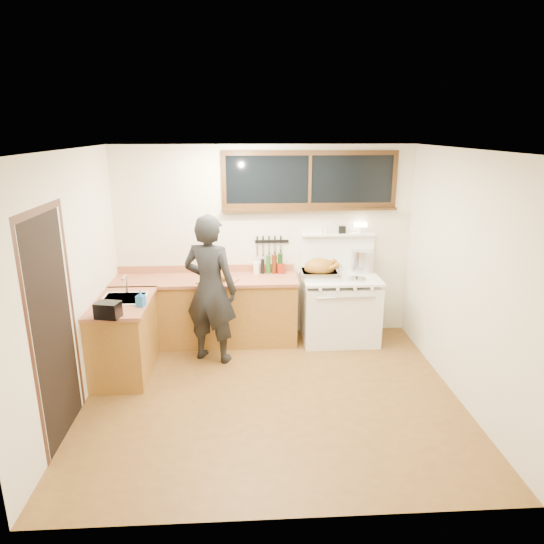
{
  "coord_description": "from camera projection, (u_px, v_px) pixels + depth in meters",
  "views": [
    {
      "loc": [
        -0.27,
        -4.67,
        2.79
      ],
      "look_at": [
        0.05,
        0.85,
        1.15
      ],
      "focal_mm": 32.0,
      "sensor_mm": 36.0,
      "label": 1
    }
  ],
  "objects": [
    {
      "name": "ground_plane",
      "position": [
        272.0,
        396.0,
        5.29
      ],
      "size": [
        4.0,
        3.5,
        0.02
      ],
      "primitive_type": "cube",
      "color": "brown"
    },
    {
      "name": "roast_turkey",
      "position": [
        320.0,
        270.0,
        6.36
      ],
      "size": [
        0.55,
        0.4,
        0.27
      ],
      "color": "silver",
      "rests_on": "vintage_stove"
    },
    {
      "name": "soap_bottle",
      "position": [
        140.0,
        298.0,
        5.35
      ],
      "size": [
        0.11,
        0.11,
        0.19
      ],
      "color": "#246AB5",
      "rests_on": "counter_left"
    },
    {
      "name": "bottle_cluster",
      "position": [
        273.0,
        264.0,
        6.56
      ],
      "size": [
        0.3,
        0.07,
        0.28
      ],
      "color": "black",
      "rests_on": "counter_back"
    },
    {
      "name": "counter_left",
      "position": [
        124.0,
        337.0,
        5.66
      ],
      "size": [
        0.64,
        1.09,
        0.9
      ],
      "color": "brown",
      "rests_on": "ground"
    },
    {
      "name": "pitcher",
      "position": [
        256.0,
        268.0,
        6.56
      ],
      "size": [
        0.09,
        0.09,
        0.16
      ],
      "color": "white",
      "rests_on": "counter_back"
    },
    {
      "name": "back_window",
      "position": [
        310.0,
        186.0,
        6.38
      ],
      "size": [
        2.32,
        0.13,
        0.77
      ],
      "color": "black",
      "rests_on": "room_shell"
    },
    {
      "name": "left_doorway",
      "position": [
        54.0,
        327.0,
        4.34
      ],
      "size": [
        0.02,
        1.04,
        2.17
      ],
      "color": "black",
      "rests_on": "ground"
    },
    {
      "name": "coffee_tin",
      "position": [
        281.0,
        268.0,
        6.57
      ],
      "size": [
        0.1,
        0.09,
        0.14
      ],
      "color": "maroon",
      "rests_on": "counter_back"
    },
    {
      "name": "sink_unit",
      "position": [
        124.0,
        303.0,
        5.62
      ],
      "size": [
        0.5,
        0.45,
        0.37
      ],
      "color": "white",
      "rests_on": "counter_left"
    },
    {
      "name": "pot_lid",
      "position": [
        357.0,
        279.0,
        6.31
      ],
      "size": [
        0.24,
        0.24,
        0.04
      ],
      "color": "silver",
      "rests_on": "vintage_stove"
    },
    {
      "name": "saucepan",
      "position": [
        336.0,
        269.0,
        6.57
      ],
      "size": [
        0.21,
        0.3,
        0.13
      ],
      "color": "silver",
      "rests_on": "vintage_stove"
    },
    {
      "name": "counter_back",
      "position": [
        206.0,
        310.0,
        6.5
      ],
      "size": [
        2.44,
        0.64,
        1.0
      ],
      "color": "brown",
      "rests_on": "ground"
    },
    {
      "name": "knife_strip",
      "position": [
        271.0,
        242.0,
        6.57
      ],
      "size": [
        0.46,
        0.03,
        0.28
      ],
      "color": "black",
      "rests_on": "room_shell"
    },
    {
      "name": "cutting_board",
      "position": [
        218.0,
        278.0,
        6.2
      ],
      "size": [
        0.55,
        0.49,
        0.15
      ],
      "color": "#9E5C3E",
      "rests_on": "counter_back"
    },
    {
      "name": "room_shell",
      "position": [
        272.0,
        248.0,
        4.81
      ],
      "size": [
        4.1,
        3.6,
        2.65
      ],
      "color": "beige",
      "rests_on": "ground"
    },
    {
      "name": "man",
      "position": [
        210.0,
        289.0,
        5.86
      ],
      "size": [
        0.79,
        0.66,
        1.84
      ],
      "color": "black",
      "rests_on": "ground"
    },
    {
      "name": "toaster",
      "position": [
        108.0,
        310.0,
        5.02
      ],
      "size": [
        0.28,
        0.22,
        0.17
      ],
      "color": "black",
      "rests_on": "counter_left"
    },
    {
      "name": "vintage_stove",
      "position": [
        340.0,
        307.0,
        6.56
      ],
      "size": [
        1.02,
        0.74,
        1.57
      ],
      "color": "white",
      "rests_on": "ground"
    },
    {
      "name": "stockpot",
      "position": [
        363.0,
        261.0,
        6.64
      ],
      "size": [
        0.34,
        0.34,
        0.3
      ],
      "color": "silver",
      "rests_on": "vintage_stove"
    }
  ]
}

